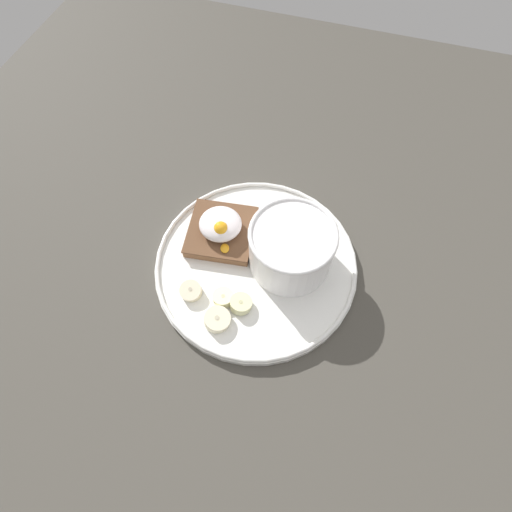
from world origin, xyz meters
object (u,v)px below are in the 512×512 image
(banana_slice_left, at_px, (217,319))
(banana_slice_back, at_px, (191,291))
(oatmeal_bowl, at_px, (291,247))
(poached_egg, at_px, (220,225))
(banana_slice_right, at_px, (243,304))
(toast_slice, at_px, (221,232))
(banana_slice_front, at_px, (223,297))

(banana_slice_left, xyz_separation_m, banana_slice_back, (0.05, -0.03, -0.00))
(oatmeal_bowl, bearing_deg, poached_egg, -5.86)
(poached_egg, bearing_deg, banana_slice_right, 123.96)
(oatmeal_bowl, bearing_deg, toast_slice, -6.47)
(oatmeal_bowl, xyz_separation_m, banana_slice_left, (0.06, 0.11, -0.03))
(banana_slice_front, height_order, banana_slice_left, banana_slice_left)
(banana_slice_front, bearing_deg, toast_slice, -69.03)
(toast_slice, height_order, banana_slice_front, toast_slice)
(oatmeal_bowl, height_order, poached_egg, oatmeal_bowl)
(toast_slice, xyz_separation_m, banana_slice_front, (-0.04, 0.09, -0.00))
(banana_slice_front, distance_m, banana_slice_right, 0.03)
(banana_slice_left, height_order, banana_slice_right, same)
(banana_slice_front, distance_m, banana_slice_left, 0.03)
(toast_slice, relative_size, poached_egg, 1.44)
(oatmeal_bowl, xyz_separation_m, banana_slice_front, (0.07, 0.08, -0.03))
(toast_slice, bearing_deg, oatmeal_bowl, 173.53)
(poached_egg, xyz_separation_m, banana_slice_right, (-0.06, 0.09, -0.02))
(banana_slice_left, bearing_deg, oatmeal_bowl, -119.83)
(banana_slice_back, distance_m, banana_slice_right, 0.07)
(poached_egg, xyz_separation_m, banana_slice_left, (-0.04, 0.12, -0.02))
(poached_egg, height_order, banana_slice_back, poached_egg)
(toast_slice, distance_m, banana_slice_left, 0.13)
(oatmeal_bowl, distance_m, toast_slice, 0.11)
(poached_egg, relative_size, banana_slice_front, 1.86)
(oatmeal_bowl, distance_m, banana_slice_left, 0.13)
(oatmeal_bowl, relative_size, toast_slice, 1.10)
(oatmeal_bowl, distance_m, banana_slice_right, 0.10)
(banana_slice_right, bearing_deg, banana_slice_back, 2.26)
(banana_slice_back, height_order, banana_slice_right, same)
(banana_slice_front, relative_size, banana_slice_back, 1.09)
(poached_egg, height_order, banana_slice_left, poached_egg)
(oatmeal_bowl, xyz_separation_m, banana_slice_back, (0.11, 0.09, -0.03))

